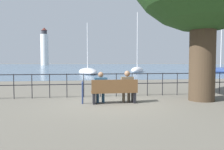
{
  "coord_description": "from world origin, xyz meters",
  "views": [
    {
      "loc": [
        -1.32,
        -8.03,
        1.51
      ],
      "look_at": [
        0.0,
        0.5,
        1.03
      ],
      "focal_mm": 35.0,
      "sensor_mm": 36.0,
      "label": 1
    }
  ],
  "objects_px": {
    "seated_person_left": "(101,86)",
    "harbor_lighthouse": "(44,48)",
    "closed_umbrella": "(83,91)",
    "sailboat_1": "(220,71)",
    "park_bench": "(114,92)",
    "seated_person_right": "(127,85)",
    "sailboat_3": "(137,70)",
    "sailboat_0": "(88,72)"
  },
  "relations": [
    {
      "from": "sailboat_1",
      "to": "harbor_lighthouse",
      "type": "bearing_deg",
      "value": 105.16
    },
    {
      "from": "park_bench",
      "to": "sailboat_3",
      "type": "relative_size",
      "value": 0.17
    },
    {
      "from": "park_bench",
      "to": "sailboat_0",
      "type": "relative_size",
      "value": 0.21
    },
    {
      "from": "seated_person_left",
      "to": "sailboat_0",
      "type": "distance_m",
      "value": 22.38
    },
    {
      "from": "seated_person_left",
      "to": "seated_person_right",
      "type": "xyz_separation_m",
      "value": [
        1.0,
        -0.0,
        0.02
      ]
    },
    {
      "from": "sailboat_1",
      "to": "seated_person_right",
      "type": "bearing_deg",
      "value": -136.64
    },
    {
      "from": "sailboat_3",
      "to": "harbor_lighthouse",
      "type": "bearing_deg",
      "value": 129.84
    },
    {
      "from": "park_bench",
      "to": "seated_person_right",
      "type": "bearing_deg",
      "value": 8.58
    },
    {
      "from": "seated_person_left",
      "to": "sailboat_3",
      "type": "xyz_separation_m",
      "value": [
        8.77,
        26.77,
        -0.34
      ]
    },
    {
      "from": "closed_umbrella",
      "to": "sailboat_1",
      "type": "distance_m",
      "value": 32.53
    },
    {
      "from": "park_bench",
      "to": "closed_umbrella",
      "type": "distance_m",
      "value": 1.18
    },
    {
      "from": "seated_person_left",
      "to": "harbor_lighthouse",
      "type": "relative_size",
      "value": 0.05
    },
    {
      "from": "park_bench",
      "to": "closed_umbrella",
      "type": "height_order",
      "value": "park_bench"
    },
    {
      "from": "park_bench",
      "to": "sailboat_1",
      "type": "height_order",
      "value": "sailboat_1"
    },
    {
      "from": "seated_person_right",
      "to": "sailboat_3",
      "type": "distance_m",
      "value": 27.88
    },
    {
      "from": "sailboat_0",
      "to": "harbor_lighthouse",
      "type": "relative_size",
      "value": 0.33
    },
    {
      "from": "park_bench",
      "to": "sailboat_0",
      "type": "bearing_deg",
      "value": 90.08
    },
    {
      "from": "sailboat_0",
      "to": "seated_person_left",
      "type": "bearing_deg",
      "value": -96.66
    },
    {
      "from": "sailboat_0",
      "to": "sailboat_3",
      "type": "relative_size",
      "value": 0.79
    },
    {
      "from": "closed_umbrella",
      "to": "sailboat_0",
      "type": "distance_m",
      "value": 22.37
    },
    {
      "from": "park_bench",
      "to": "seated_person_left",
      "type": "xyz_separation_m",
      "value": [
        -0.5,
        0.08,
        0.22
      ]
    },
    {
      "from": "park_bench",
      "to": "seated_person_right",
      "type": "xyz_separation_m",
      "value": [
        0.5,
        0.08,
        0.24
      ]
    },
    {
      "from": "closed_umbrella",
      "to": "park_bench",
      "type": "bearing_deg",
      "value": -5.23
    },
    {
      "from": "seated_person_right",
      "to": "sailboat_0",
      "type": "distance_m",
      "value": 22.38
    },
    {
      "from": "seated_person_right",
      "to": "sailboat_3",
      "type": "relative_size",
      "value": 0.12
    },
    {
      "from": "seated_person_left",
      "to": "harbor_lighthouse",
      "type": "distance_m",
      "value": 142.76
    },
    {
      "from": "closed_umbrella",
      "to": "sailboat_0",
      "type": "height_order",
      "value": "sailboat_0"
    },
    {
      "from": "seated_person_left",
      "to": "closed_umbrella",
      "type": "distance_m",
      "value": 0.69
    },
    {
      "from": "sailboat_1",
      "to": "closed_umbrella",
      "type": "bearing_deg",
      "value": -138.9
    },
    {
      "from": "closed_umbrella",
      "to": "sailboat_1",
      "type": "relative_size",
      "value": 0.12
    },
    {
      "from": "seated_person_left",
      "to": "harbor_lighthouse",
      "type": "xyz_separation_m",
      "value": [
        -22.62,
        140.55,
        10.78
      ]
    },
    {
      "from": "sailboat_1",
      "to": "sailboat_3",
      "type": "distance_m",
      "value": 13.24
    },
    {
      "from": "seated_person_left",
      "to": "sailboat_1",
      "type": "distance_m",
      "value": 32.1
    },
    {
      "from": "seated_person_right",
      "to": "sailboat_0",
      "type": "xyz_separation_m",
      "value": [
        -0.53,
        22.37,
        -0.41
      ]
    },
    {
      "from": "harbor_lighthouse",
      "to": "sailboat_1",
      "type": "bearing_deg",
      "value": -69.26
    },
    {
      "from": "seated_person_left",
      "to": "sailboat_3",
      "type": "distance_m",
      "value": 28.18
    },
    {
      "from": "seated_person_right",
      "to": "harbor_lighthouse",
      "type": "xyz_separation_m",
      "value": [
        -23.62,
        140.55,
        10.76
      ]
    },
    {
      "from": "seated_person_right",
      "to": "sailboat_1",
      "type": "distance_m",
      "value": 31.43
    },
    {
      "from": "seated_person_right",
      "to": "closed_umbrella",
      "type": "bearing_deg",
      "value": 178.9
    },
    {
      "from": "sailboat_1",
      "to": "sailboat_3",
      "type": "bearing_deg",
      "value": 160.97
    },
    {
      "from": "park_bench",
      "to": "harbor_lighthouse",
      "type": "relative_size",
      "value": 0.07
    },
    {
      "from": "park_bench",
      "to": "harbor_lighthouse",
      "type": "height_order",
      "value": "harbor_lighthouse"
    }
  ]
}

